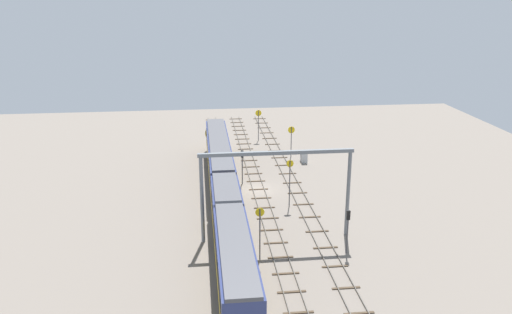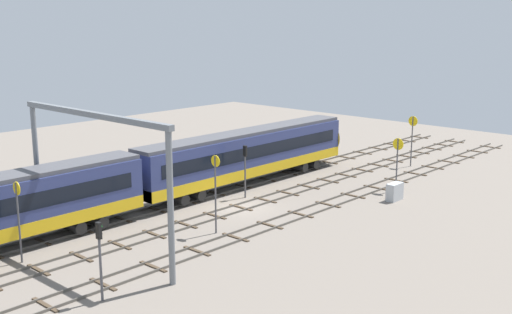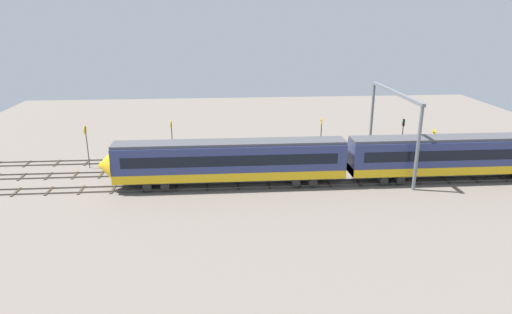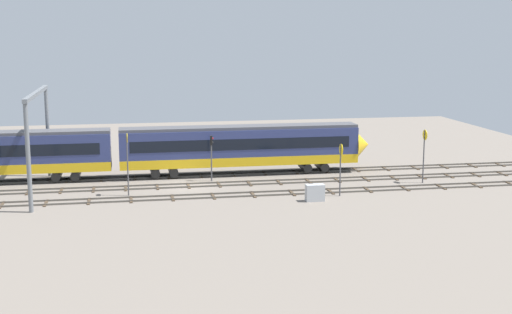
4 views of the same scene
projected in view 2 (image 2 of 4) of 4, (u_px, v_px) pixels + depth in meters
The scene contains 13 objects.
ground_plane at pixel (241, 208), 50.15m from camera, with size 94.28×94.28×0.00m, color slate.
track_near_foreground at pixel (286, 219), 47.09m from camera, with size 78.28×2.40×0.16m.
track_second_near at pixel (241, 207), 50.14m from camera, with size 78.28×2.40×0.16m.
track_with_train at pixel (201, 196), 53.19m from camera, with size 78.28×2.40×0.16m.
train at pixel (141, 180), 48.21m from camera, with size 50.40×3.24×4.80m.
overhead_gantry at pixel (94, 152), 39.09m from camera, with size 0.40×15.07×9.12m.
speed_sign_near_foreground at pixel (397, 156), 54.49m from camera, with size 0.14×1.02×4.67m.
speed_sign_mid_trackside at pixel (412, 133), 63.73m from camera, with size 0.14×1.00×5.15m.
speed_sign_far_trackside at pixel (216, 185), 43.50m from camera, with size 0.14×0.81×5.57m.
speed_sign_distant_end at pixel (18, 212), 38.20m from camera, with size 0.14×0.83×5.12m.
signal_light_trackside_approach at pixel (100, 250), 32.98m from camera, with size 0.31×0.32×4.36m.
signal_light_trackside_departure at pixel (245, 164), 52.47m from camera, with size 0.31×0.32×4.44m.
relay_cabinet at pixel (395, 192), 52.14m from camera, with size 1.61×0.77×1.45m.
Camera 2 is at (-34.70, -33.41, 14.59)m, focal length 44.40 mm.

